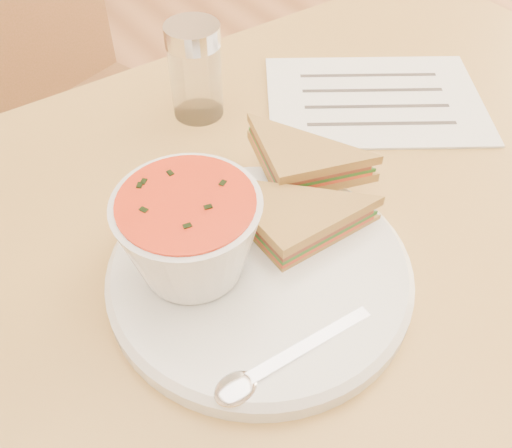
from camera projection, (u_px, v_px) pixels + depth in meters
dining_table at (307, 378)px, 0.86m from camera, size 1.00×0.70×0.75m
chair_far at (100, 134)px, 1.13m from camera, size 0.52×0.52×0.93m
plate at (260, 273)px, 0.52m from camera, size 0.33×0.33×0.02m
soup_bowl at (190, 239)px, 0.48m from camera, size 0.16×0.16×0.08m
sandwich_half_a at (283, 264)px, 0.49m from camera, size 0.12×0.12×0.04m
sandwich_half_b at (279, 191)px, 0.54m from camera, size 0.13×0.13×0.03m
spoon at (293, 354)px, 0.44m from camera, size 0.18×0.04×0.01m
paper_menu at (374, 99)px, 0.71m from camera, size 0.33×0.31×0.00m
condiment_shaker at (195, 71)px, 0.66m from camera, size 0.07×0.07×0.11m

